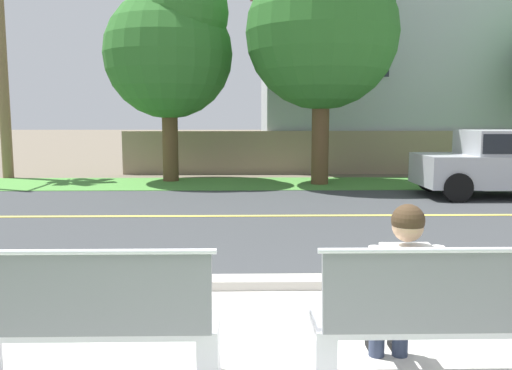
% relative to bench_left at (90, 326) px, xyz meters
% --- Properties ---
extents(ground_plane, '(140.00, 140.00, 0.00)m').
position_rel_bench_left_xyz_m(ground_plane, '(1.18, 7.78, -0.45)').
color(ground_plane, '#665B4C').
extents(curb_edge, '(44.00, 0.30, 0.11)m').
position_rel_bench_left_xyz_m(curb_edge, '(1.18, 2.13, -0.40)').
color(curb_edge, '#ADA89E').
rests_on(curb_edge, ground_plane).
extents(street_asphalt, '(52.00, 8.00, 0.01)m').
position_rel_bench_left_xyz_m(street_asphalt, '(1.18, 6.28, -0.45)').
color(street_asphalt, '#383A3D').
rests_on(street_asphalt, ground_plane).
extents(road_centre_line, '(48.00, 0.14, 0.01)m').
position_rel_bench_left_xyz_m(road_centre_line, '(1.18, 6.28, -0.44)').
color(road_centre_line, '#E0CC4C').
rests_on(road_centre_line, ground_plane).
extents(far_verge_grass, '(48.00, 2.80, 0.02)m').
position_rel_bench_left_xyz_m(far_verge_grass, '(1.18, 11.13, -0.44)').
color(far_verge_grass, '#478438').
rests_on(far_verge_grass, ground_plane).
extents(bench_left, '(1.71, 0.48, 1.01)m').
position_rel_bench_left_xyz_m(bench_left, '(0.00, 0.00, 0.00)').
color(bench_left, silver).
rests_on(bench_left, ground_plane).
extents(bench_right, '(1.71, 0.48, 1.01)m').
position_rel_bench_left_xyz_m(bench_right, '(2.35, 0.00, 0.00)').
color(bench_right, silver).
rests_on(bench_right, ground_plane).
extents(seated_person_white, '(0.52, 0.68, 1.25)m').
position_rel_bench_left_xyz_m(seated_person_white, '(2.13, 0.17, 0.23)').
color(seated_person_white, '#333D56').
rests_on(seated_person_white, ground_plane).
extents(shade_tree_far_left, '(3.59, 3.59, 5.93)m').
position_rel_bench_left_xyz_m(shade_tree_far_left, '(-1.00, 11.70, 3.40)').
color(shade_tree_far_left, brown).
rests_on(shade_tree_far_left, ground_plane).
extents(shade_tree_left, '(4.07, 4.07, 6.71)m').
position_rel_bench_left_xyz_m(shade_tree_left, '(3.21, 10.91, 3.91)').
color(shade_tree_left, brown).
rests_on(shade_tree_left, ground_plane).
extents(garden_wall, '(13.00, 0.36, 1.40)m').
position_rel_bench_left_xyz_m(garden_wall, '(3.58, 13.77, 0.25)').
color(garden_wall, gray).
rests_on(garden_wall, ground_plane).
extents(house_across_street, '(13.18, 6.91, 7.47)m').
position_rel_bench_left_xyz_m(house_across_street, '(7.85, 16.97, 3.33)').
color(house_across_street, '#A3ADB2').
rests_on(house_across_street, ground_plane).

